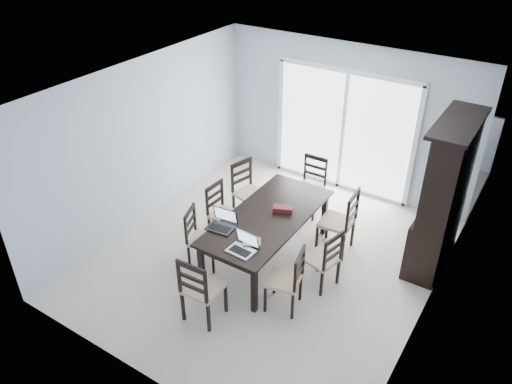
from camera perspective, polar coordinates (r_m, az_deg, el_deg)
floor at (r=7.42m, az=1.28°, el=-7.52°), size 5.00×5.00×0.00m
ceiling at (r=6.12m, az=1.57°, el=11.71°), size 5.00×5.00×0.00m
back_wall at (r=8.69m, az=10.14°, el=8.22°), size 4.50×0.02×2.60m
wall_left at (r=7.93m, az=-12.66°, el=5.59°), size 0.02×5.00×2.60m
wall_right at (r=6.02m, az=20.06°, el=-4.78°), size 0.02×5.00×2.60m
balcony at (r=10.11m, az=11.73°, el=3.03°), size 4.50×2.00×0.10m
railing at (r=10.71m, az=14.14°, el=7.98°), size 4.50×0.06×1.10m
dining_table at (r=7.01m, az=1.35°, el=-3.25°), size 1.00×2.20×0.75m
china_hutch at (r=7.22m, az=20.62°, el=-0.63°), size 0.50×1.38×2.20m
sliding_door at (r=8.75m, az=9.95°, el=6.89°), size 2.52×0.05×2.18m
chair_left_near at (r=7.04m, az=-6.68°, el=-4.51°), size 0.51×0.50×1.05m
chair_left_mid at (r=7.54m, az=-4.10°, el=-1.61°), size 0.42×0.41×1.06m
chair_left_far at (r=7.98m, az=-1.13°, el=0.88°), size 0.54×0.53×1.14m
chair_right_near at (r=6.30m, az=4.01°, el=-9.33°), size 0.49×0.48×1.06m
chair_right_mid at (r=6.66m, az=8.08°, el=-7.11°), size 0.48×0.47×1.04m
chair_right_far at (r=7.28m, az=10.02°, el=-2.69°), size 0.49×0.48×1.20m
chair_end_near at (r=6.13m, az=-6.62°, el=-10.45°), size 0.45×0.46×1.13m
chair_end_far at (r=8.21m, az=6.44°, el=1.50°), size 0.42×0.43×1.11m
laptop_dark at (r=6.70m, az=-4.11°, el=-3.76°), size 0.39×0.29×0.25m
laptop_silver at (r=6.29m, az=-1.75°, el=-6.43°), size 0.36×0.26×0.24m
book_stack at (r=6.44m, az=-0.53°, el=-5.78°), size 0.29×0.27×0.04m
cell_phone at (r=6.40m, az=-2.44°, el=-6.28°), size 0.12×0.10×0.01m
game_box at (r=7.06m, az=3.09°, el=-1.92°), size 0.31×0.24×0.07m
hot_tub at (r=10.25m, az=7.41°, el=7.25°), size 2.03×1.84×0.98m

